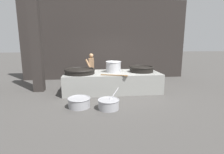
% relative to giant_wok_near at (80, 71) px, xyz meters
% --- Properties ---
extents(ground_plane, '(60.00, 60.00, 0.00)m').
position_rel_giant_wok_near_xyz_m(ground_plane, '(1.27, 0.17, -0.87)').
color(ground_plane, '#474442').
extents(back_wall, '(8.74, 0.24, 4.19)m').
position_rel_giant_wok_near_xyz_m(back_wall, '(1.27, 2.81, 1.22)').
color(back_wall, '#2D2826').
rests_on(back_wall, ground_plane).
extents(support_pillar, '(0.38, 0.38, 4.19)m').
position_rel_giant_wok_near_xyz_m(support_pillar, '(-1.68, 0.52, 1.22)').
color(support_pillar, '#2D2826').
rests_on(support_pillar, ground_plane).
extents(hearth_platform, '(3.78, 1.63, 0.77)m').
position_rel_giant_wok_near_xyz_m(hearth_platform, '(1.27, 0.17, -0.49)').
color(hearth_platform, gray).
rests_on(hearth_platform, ground_plane).
extents(giant_wok_near, '(1.17, 1.17, 0.20)m').
position_rel_giant_wok_near_xyz_m(giant_wok_near, '(0.00, 0.00, 0.00)').
color(giant_wok_near, black).
rests_on(giant_wok_near, hearth_platform).
extents(giant_wok_far, '(0.99, 0.99, 0.24)m').
position_rel_giant_wok_near_xyz_m(giant_wok_far, '(2.48, 0.14, 0.02)').
color(giant_wok_far, black).
rests_on(giant_wok_far, hearth_platform).
extents(stock_pot, '(0.64, 0.64, 0.44)m').
position_rel_giant_wok_near_xyz_m(stock_pot, '(1.34, 0.28, 0.12)').
color(stock_pot, '#B7B7BC').
rests_on(stock_pot, hearth_platform).
extents(stirring_paddle, '(0.97, 0.40, 0.04)m').
position_rel_giant_wok_near_xyz_m(stirring_paddle, '(1.31, -0.56, -0.09)').
color(stirring_paddle, brown).
rests_on(stirring_paddle, hearth_platform).
extents(cook, '(0.42, 0.58, 1.46)m').
position_rel_giant_wok_near_xyz_m(cook, '(0.45, 1.41, -0.08)').
color(cook, '#9E7551').
rests_on(cook, ground_plane).
extents(prep_bowl_vegetables, '(0.69, 0.71, 0.56)m').
position_rel_giant_wok_near_xyz_m(prep_bowl_vegetables, '(0.92, -1.81, -0.71)').
color(prep_bowl_vegetables, '#9E9EA3').
rests_on(prep_bowl_vegetables, ground_plane).
extents(prep_bowl_meat, '(0.69, 0.69, 0.30)m').
position_rel_giant_wok_near_xyz_m(prep_bowl_meat, '(0.04, -1.55, -0.71)').
color(prep_bowl_meat, '#9E9EA3').
rests_on(prep_bowl_meat, ground_plane).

